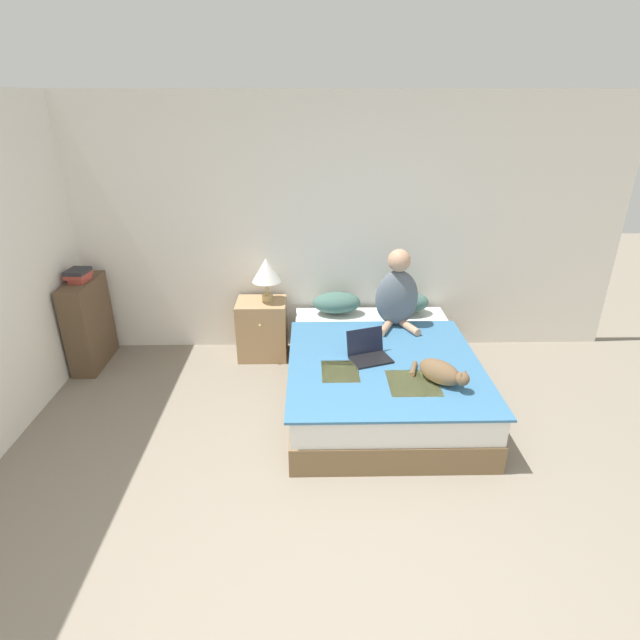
{
  "coord_description": "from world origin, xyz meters",
  "views": [
    {
      "loc": [
        -0.15,
        -1.63,
        2.48
      ],
      "look_at": [
        -0.08,
        2.07,
        0.82
      ],
      "focal_mm": 28.0,
      "sensor_mm": 36.0,
      "label": 1
    }
  ],
  "objects": [
    {
      "name": "laptop_open",
      "position": [
        0.33,
        2.05,
        0.52
      ],
      "size": [
        0.4,
        0.36,
        0.23
      ],
      "rotation": [
        0.0,
        0.0,
        0.33
      ],
      "color": "black",
      "rests_on": "bed"
    },
    {
      "name": "cat_tabby",
      "position": [
        0.84,
        1.65,
        0.56
      ],
      "size": [
        0.4,
        0.47,
        0.18
      ],
      "rotation": [
        0.0,
        0.0,
        -0.83
      ],
      "color": "brown",
      "rests_on": "bed"
    },
    {
      "name": "bed",
      "position": [
        0.45,
        2.18,
        0.23
      ],
      "size": [
        1.59,
        2.07,
        0.47
      ],
      "color": "brown",
      "rests_on": "ground_plane"
    },
    {
      "name": "table_lamp",
      "position": [
        -0.59,
        3.02,
        0.92
      ],
      "size": [
        0.29,
        0.29,
        0.45
      ],
      "color": "tan",
      "rests_on": "nightstand"
    },
    {
      "name": "bookshelf",
      "position": [
        -2.35,
        2.88,
        0.44
      ],
      "size": [
        0.23,
        0.65,
        0.88
      ],
      "color": "brown",
      "rests_on": "ground_plane"
    },
    {
      "name": "nightstand",
      "position": [
        -0.65,
        3.01,
        0.3
      ],
      "size": [
        0.49,
        0.42,
        0.61
      ],
      "color": "tan",
      "rests_on": "ground_plane"
    },
    {
      "name": "wall_back",
      "position": [
        0.0,
        3.28,
        1.27
      ],
      "size": [
        5.99,
        0.05,
        2.55
      ],
      "color": "white",
      "rests_on": "ground_plane"
    },
    {
      "name": "ground_plane",
      "position": [
        0.0,
        0.0,
        0.0
      ],
      "size": [
        16.0,
        16.0,
        0.0
      ],
      "primitive_type": "plane",
      "color": "gray"
    },
    {
      "name": "pillow_far",
      "position": [
        0.8,
        3.04,
        0.58
      ],
      "size": [
        0.49,
        0.3,
        0.21
      ],
      "color": "#42665B",
      "rests_on": "bed"
    },
    {
      "name": "book_stack_top",
      "position": [
        -2.35,
        2.88,
        0.94
      ],
      "size": [
        0.2,
        0.24,
        0.12
      ],
      "color": "#B24238",
      "rests_on": "bookshelf"
    },
    {
      "name": "pillow_near",
      "position": [
        0.11,
        3.04,
        0.58
      ],
      "size": [
        0.49,
        0.3,
        0.21
      ],
      "color": "#42665B",
      "rests_on": "bed"
    },
    {
      "name": "person_sitting",
      "position": [
        0.66,
        2.73,
        0.79
      ],
      "size": [
        0.4,
        0.39,
        0.75
      ],
      "color": "slate",
      "rests_on": "bed"
    }
  ]
}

